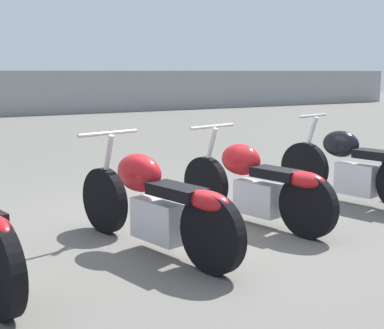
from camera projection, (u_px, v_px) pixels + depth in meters
The scene contains 4 objects.
ground_plane at pixel (192, 227), 5.47m from camera, with size 60.00×60.00×0.00m, color #5B5954.
motorcycle_slot_2 at pixel (154, 202), 4.66m from camera, with size 0.77×2.11×1.01m.
motorcycle_slot_3 at pixel (255, 184), 5.52m from camera, with size 0.75×1.98×0.99m.
motorcycle_slot_4 at pixel (354, 167), 6.37m from camera, with size 0.70×1.99×1.04m.
Camera 1 is at (-2.62, -4.58, 1.57)m, focal length 50.00 mm.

